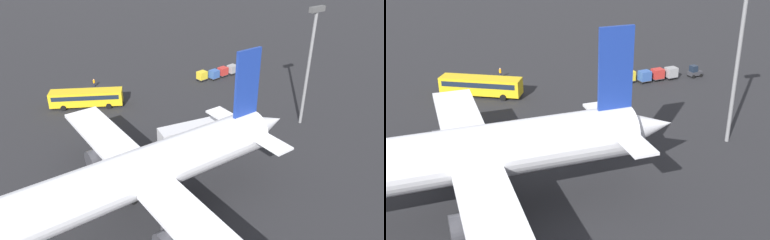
# 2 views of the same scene
# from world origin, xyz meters

# --- Properties ---
(ground_plane) EXTENTS (600.00, 600.00, 0.00)m
(ground_plane) POSITION_xyz_m (0.00, 0.00, 0.00)
(ground_plane) COLOR #232326
(airplane) EXTENTS (44.54, 37.85, 17.51)m
(airplane) POSITION_xyz_m (9.67, 39.24, 6.59)
(airplane) COLOR silver
(airplane) RESTS_ON ground
(shuttle_bus_near) EXTENTS (12.86, 8.45, 3.06)m
(shuttle_bus_near) POSITION_xyz_m (4.08, 6.50, 1.85)
(shuttle_bus_near) COLOR gold
(shuttle_bus_near) RESTS_ON ground
(shuttle_bus_far) EXTENTS (11.84, 4.44, 3.18)m
(shuttle_bus_far) POSITION_xyz_m (-5.58, 28.15, 1.91)
(shuttle_bus_far) COLOR silver
(shuttle_bus_far) RESTS_ON ground
(baggage_tug) EXTENTS (2.57, 1.95, 2.10)m
(baggage_tug) POSITION_xyz_m (-33.10, 8.24, 0.94)
(baggage_tug) COLOR #333338
(baggage_tug) RESTS_ON ground
(worker_person) EXTENTS (0.38, 0.38, 1.74)m
(worker_person) POSITION_xyz_m (-0.20, -1.62, 0.87)
(worker_person) COLOR #1E1E2D
(worker_person) RESTS_ON ground
(cargo_cart_grey) EXTENTS (2.21, 1.95, 2.06)m
(cargo_cart_grey) POSITION_xyz_m (-28.60, 8.08, 1.19)
(cargo_cart_grey) COLOR #38383D
(cargo_cart_grey) RESTS_ON ground
(cargo_cart_red) EXTENTS (2.21, 1.95, 2.06)m
(cargo_cart_red) POSITION_xyz_m (-25.98, 8.09, 1.19)
(cargo_cart_red) COLOR #38383D
(cargo_cart_red) RESTS_ON ground
(cargo_cart_blue) EXTENTS (2.21, 1.95, 2.06)m
(cargo_cart_blue) POSITION_xyz_m (-23.36, 8.45, 1.19)
(cargo_cart_blue) COLOR #38383D
(cargo_cart_blue) RESTS_ON ground
(cargo_cart_yellow) EXTENTS (2.21, 1.95, 2.06)m
(cargo_cart_yellow) POSITION_xyz_m (-20.74, 7.65, 1.19)
(cargo_cart_yellow) COLOR #38383D
(cargo_cart_yellow) RESTS_ON ground
(light_pole) EXTENTS (2.80, 0.70, 19.24)m
(light_pole) POSITION_xyz_m (-23.99, 32.35, 11.66)
(light_pole) COLOR slate
(light_pole) RESTS_ON ground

